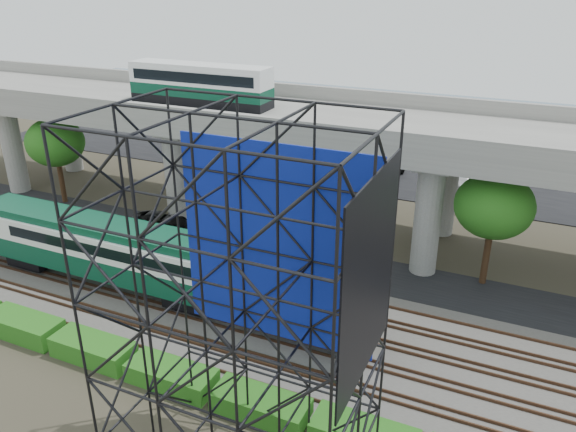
% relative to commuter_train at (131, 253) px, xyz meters
% --- Properties ---
extents(ground, '(140.00, 140.00, 0.00)m').
position_rel_commuter_train_xyz_m(ground, '(6.23, -2.00, -2.88)').
color(ground, '#474233').
rests_on(ground, ground).
extents(ballast_bed, '(90.00, 12.00, 0.20)m').
position_rel_commuter_train_xyz_m(ballast_bed, '(6.23, 0.00, -2.78)').
color(ballast_bed, slate).
rests_on(ballast_bed, ground).
extents(service_road, '(90.00, 5.00, 0.08)m').
position_rel_commuter_train_xyz_m(service_road, '(6.23, 8.50, -2.84)').
color(service_road, black).
rests_on(service_road, ground).
extents(parking_lot, '(90.00, 18.00, 0.08)m').
position_rel_commuter_train_xyz_m(parking_lot, '(6.23, 32.00, -2.84)').
color(parking_lot, black).
rests_on(parking_lot, ground).
extents(harbor_water, '(140.00, 40.00, 0.03)m').
position_rel_commuter_train_xyz_m(harbor_water, '(6.23, 54.00, -2.87)').
color(harbor_water, '#42586C').
rests_on(harbor_water, ground).
extents(rail_tracks, '(90.00, 9.52, 0.16)m').
position_rel_commuter_train_xyz_m(rail_tracks, '(6.23, -0.00, -2.60)').
color(rail_tracks, '#472D1E').
rests_on(rail_tracks, ballast_bed).
extents(commuter_train, '(29.30, 3.06, 4.30)m').
position_rel_commuter_train_xyz_m(commuter_train, '(0.00, 0.00, 0.00)').
color(commuter_train, black).
rests_on(commuter_train, rail_tracks).
extents(overpass, '(80.00, 12.00, 12.40)m').
position_rel_commuter_train_xyz_m(overpass, '(5.53, 14.00, 5.33)').
color(overpass, '#9E9B93').
rests_on(overpass, ground).
extents(scaffold_tower, '(9.36, 6.36, 15.00)m').
position_rel_commuter_train_xyz_m(scaffold_tower, '(13.45, -9.98, 4.59)').
color(scaffold_tower, black).
rests_on(scaffold_tower, ground).
extents(hedge_strip, '(34.60, 1.80, 1.20)m').
position_rel_commuter_train_xyz_m(hedge_strip, '(7.23, -6.30, -2.32)').
color(hedge_strip, '#1C5F15').
rests_on(hedge_strip, ground).
extents(trees, '(40.94, 16.94, 7.69)m').
position_rel_commuter_train_xyz_m(trees, '(1.56, 14.17, 2.69)').
color(trees, '#382314').
rests_on(trees, ground).
extents(suv, '(4.95, 2.79, 1.30)m').
position_rel_commuter_train_xyz_m(suv, '(-4.46, 8.82, -2.15)').
color(suv, black).
rests_on(suv, service_road).
extents(parked_cars, '(37.19, 9.66, 1.31)m').
position_rel_commuter_train_xyz_m(parked_cars, '(8.25, 31.69, -2.19)').
color(parked_cars, silver).
rests_on(parked_cars, parking_lot).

